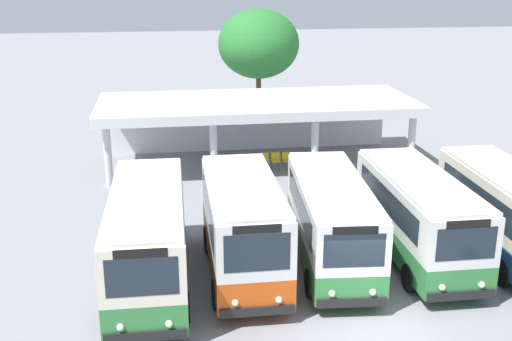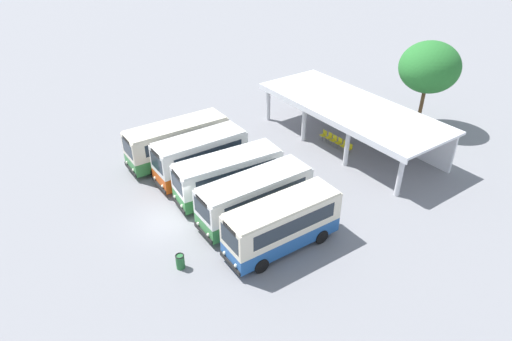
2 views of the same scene
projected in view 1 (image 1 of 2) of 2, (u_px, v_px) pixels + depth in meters
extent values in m
plane|color=gray|center=(375.00, 333.00, 17.79)|extent=(180.00, 180.00, 0.00)
cylinder|color=black|center=(186.00, 307.00, 18.30)|extent=(0.24, 0.90, 0.90)
cylinder|color=black|center=(108.00, 312.00, 18.03)|extent=(0.24, 0.90, 0.90)
cylinder|color=black|center=(183.00, 240.00, 22.82)|extent=(0.24, 0.90, 0.90)
cylinder|color=black|center=(121.00, 243.00, 22.55)|extent=(0.24, 0.90, 0.90)
cube|color=#337F3D|center=(149.00, 260.00, 20.30)|extent=(2.45, 7.76, 0.97)
cube|color=beige|center=(147.00, 222.00, 19.89)|extent=(2.45, 7.76, 1.67)
cube|color=beige|center=(146.00, 195.00, 19.62)|extent=(2.37, 7.53, 0.12)
cube|color=black|center=(145.00, 336.00, 16.73)|extent=(2.20, 0.14, 0.28)
cube|color=#1E2833|center=(142.00, 277.00, 16.25)|extent=(1.90, 0.08, 1.08)
cube|color=black|center=(140.00, 254.00, 16.04)|extent=(1.39, 0.07, 0.24)
cube|color=#1E2833|center=(183.00, 218.00, 20.11)|extent=(0.15, 6.18, 0.92)
cube|color=#1E2833|center=(110.00, 221.00, 19.83)|extent=(0.15, 6.18, 0.92)
sphere|color=#EAEACC|center=(169.00, 324.00, 16.72)|extent=(0.20, 0.20, 0.20)
sphere|color=#EAEACC|center=(120.00, 327.00, 16.57)|extent=(0.20, 0.20, 0.20)
cylinder|color=black|center=(286.00, 289.00, 19.31)|extent=(0.23, 0.90, 0.90)
cylinder|color=black|center=(216.00, 294.00, 19.03)|extent=(0.23, 0.90, 0.90)
cylinder|color=black|center=(266.00, 236.00, 23.16)|extent=(0.23, 0.90, 0.90)
cylinder|color=black|center=(207.00, 239.00, 22.88)|extent=(0.23, 0.90, 0.90)
cube|color=#D14C14|center=(243.00, 250.00, 20.96)|extent=(2.33, 6.61, 1.03)
cube|color=silver|center=(243.00, 211.00, 20.53)|extent=(2.33, 6.61, 1.74)
cube|color=silver|center=(243.00, 184.00, 20.25)|extent=(2.26, 6.41, 0.12)
cube|color=black|center=(257.00, 311.00, 17.94)|extent=(2.16, 0.12, 0.28)
cube|color=#1E2833|center=(257.00, 253.00, 17.42)|extent=(1.86, 0.07, 1.13)
cube|color=black|center=(257.00, 229.00, 17.21)|extent=(1.36, 0.06, 0.24)
cube|color=#1E2833|center=(277.00, 207.00, 20.76)|extent=(0.09, 5.27, 0.95)
cube|color=#1E2833|center=(208.00, 210.00, 20.46)|extent=(0.09, 5.27, 0.95)
sphere|color=#EAEACC|center=(279.00, 300.00, 17.93)|extent=(0.20, 0.20, 0.20)
sphere|color=#EAEACC|center=(235.00, 303.00, 17.77)|extent=(0.20, 0.20, 0.20)
cylinder|color=black|center=(375.00, 281.00, 19.82)|extent=(0.29, 0.92, 0.90)
cylinder|color=black|center=(310.00, 283.00, 19.70)|extent=(0.29, 0.92, 0.90)
cylinder|color=black|center=(347.00, 225.00, 24.09)|extent=(0.29, 0.92, 0.90)
cylinder|color=black|center=(293.00, 227.00, 23.97)|extent=(0.29, 0.92, 0.90)
cube|color=#337F3D|center=(330.00, 241.00, 21.77)|extent=(2.78, 7.41, 0.94)
cube|color=white|center=(332.00, 207.00, 21.38)|extent=(2.78, 7.41, 1.59)
cube|color=white|center=(333.00, 183.00, 21.12)|extent=(2.70, 7.19, 0.12)
cube|color=black|center=(352.00, 303.00, 18.40)|extent=(2.07, 0.27, 0.28)
cube|color=#1E2833|center=(354.00, 251.00, 17.94)|extent=(1.79, 0.20, 1.03)
cube|color=black|center=(355.00, 230.00, 17.75)|extent=(1.31, 0.16, 0.24)
cube|color=#1E2833|center=(363.00, 203.00, 21.53)|extent=(0.53, 5.78, 0.87)
cube|color=#1E2833|center=(300.00, 205.00, 21.40)|extent=(0.53, 5.78, 0.87)
sphere|color=#EAEACC|center=(373.00, 292.00, 18.35)|extent=(0.20, 0.20, 0.20)
sphere|color=#EAEACC|center=(332.00, 294.00, 18.28)|extent=(0.20, 0.20, 0.20)
cylinder|color=black|center=(473.00, 274.00, 20.30)|extent=(0.23, 0.90, 0.90)
cylinder|color=black|center=(409.00, 278.00, 20.03)|extent=(0.23, 0.90, 0.90)
cylinder|color=black|center=(420.00, 220.00, 24.60)|extent=(0.23, 0.90, 0.90)
cylinder|color=black|center=(366.00, 223.00, 24.33)|extent=(0.23, 0.90, 0.90)
cube|color=#337F3D|center=(416.00, 235.00, 22.19)|extent=(2.34, 7.38, 0.97)
cube|color=silver|center=(419.00, 201.00, 21.80)|extent=(2.34, 7.38, 1.57)
cube|color=silver|center=(421.00, 178.00, 21.54)|extent=(2.27, 7.16, 0.12)
cube|color=black|center=(461.00, 295.00, 18.80)|extent=(2.13, 0.13, 0.28)
cube|color=#1E2833|center=(466.00, 244.00, 18.33)|extent=(1.84, 0.07, 1.02)
cube|color=black|center=(468.00, 224.00, 18.14)|extent=(1.35, 0.07, 0.24)
cube|color=#1E2833|center=(448.00, 197.00, 22.02)|extent=(0.12, 5.88, 0.86)
cube|color=#1E2833|center=(387.00, 200.00, 21.74)|extent=(0.12, 5.88, 0.86)
sphere|color=#EAEACC|center=(482.00, 285.00, 18.79)|extent=(0.20, 0.20, 0.20)
sphere|color=#EAEACC|center=(442.00, 287.00, 18.64)|extent=(0.20, 0.20, 0.20)
cylinder|color=black|center=(503.00, 273.00, 20.33)|extent=(0.24, 0.91, 0.90)
cylinder|color=black|center=(498.00, 220.00, 24.62)|extent=(0.24, 0.91, 0.90)
cylinder|color=black|center=(449.00, 222.00, 24.38)|extent=(0.24, 0.91, 0.90)
cube|color=#23569E|center=(502.00, 234.00, 22.35)|extent=(2.30, 6.96, 0.93)
cube|color=beige|center=(506.00, 199.00, 21.95)|extent=(2.30, 6.96, 1.72)
cube|color=beige|center=(510.00, 174.00, 21.66)|extent=(2.23, 6.75, 0.12)
cube|color=#1E2833|center=(476.00, 198.00, 21.90)|extent=(0.17, 5.53, 0.94)
cylinder|color=silver|center=(108.00, 154.00, 29.23)|extent=(0.36, 0.36, 3.20)
cylinder|color=silver|center=(214.00, 150.00, 29.91)|extent=(0.36, 0.36, 3.20)
cylinder|color=silver|center=(315.00, 146.00, 30.60)|extent=(0.36, 0.36, 3.20)
cylinder|color=silver|center=(411.00, 142.00, 31.28)|extent=(0.36, 0.36, 3.20)
cube|color=white|center=(249.00, 121.00, 35.39)|extent=(15.56, 0.20, 3.20)
cube|color=white|center=(257.00, 102.00, 32.21)|extent=(16.06, 6.36, 0.20)
cube|color=white|center=(267.00, 120.00, 29.34)|extent=(16.06, 0.10, 0.28)
cylinder|color=slate|center=(235.00, 169.00, 31.59)|extent=(0.03, 0.03, 0.44)
cylinder|color=slate|center=(228.00, 169.00, 31.56)|extent=(0.03, 0.03, 0.44)
cylinder|color=slate|center=(234.00, 167.00, 31.92)|extent=(0.03, 0.03, 0.44)
cylinder|color=slate|center=(227.00, 167.00, 31.89)|extent=(0.03, 0.03, 0.44)
cube|color=yellow|center=(231.00, 163.00, 31.67)|extent=(0.46, 0.46, 0.04)
cube|color=yellow|center=(231.00, 158.00, 31.79)|extent=(0.44, 0.06, 0.40)
cylinder|color=slate|center=(246.00, 168.00, 31.75)|extent=(0.03, 0.03, 0.44)
cylinder|color=slate|center=(239.00, 168.00, 31.71)|extent=(0.03, 0.03, 0.44)
cylinder|color=slate|center=(245.00, 166.00, 32.08)|extent=(0.03, 0.03, 0.44)
cylinder|color=slate|center=(238.00, 166.00, 32.04)|extent=(0.03, 0.03, 0.44)
cube|color=yellow|center=(242.00, 162.00, 31.82)|extent=(0.46, 0.46, 0.04)
cube|color=yellow|center=(242.00, 158.00, 31.95)|extent=(0.44, 0.06, 0.40)
cylinder|color=slate|center=(257.00, 168.00, 31.81)|extent=(0.03, 0.03, 0.44)
cylinder|color=slate|center=(250.00, 168.00, 31.77)|extent=(0.03, 0.03, 0.44)
cylinder|color=slate|center=(257.00, 165.00, 32.14)|extent=(0.03, 0.03, 0.44)
cylinder|color=slate|center=(250.00, 166.00, 32.10)|extent=(0.03, 0.03, 0.44)
cube|color=yellow|center=(253.00, 162.00, 31.88)|extent=(0.46, 0.46, 0.04)
cube|color=yellow|center=(253.00, 157.00, 32.01)|extent=(0.44, 0.06, 0.40)
cylinder|color=slate|center=(268.00, 167.00, 31.91)|extent=(0.03, 0.03, 0.44)
cylinder|color=slate|center=(262.00, 167.00, 31.87)|extent=(0.03, 0.03, 0.44)
cylinder|color=slate|center=(268.00, 165.00, 32.24)|extent=(0.03, 0.03, 0.44)
cylinder|color=slate|center=(261.00, 165.00, 32.20)|extent=(0.03, 0.03, 0.44)
cube|color=yellow|center=(265.00, 162.00, 31.98)|extent=(0.46, 0.46, 0.04)
cube|color=yellow|center=(264.00, 157.00, 32.11)|extent=(0.44, 0.06, 0.40)
cylinder|color=slate|center=(280.00, 166.00, 31.99)|extent=(0.03, 0.03, 0.44)
cylinder|color=slate|center=(273.00, 167.00, 31.95)|extent=(0.03, 0.03, 0.44)
cylinder|color=slate|center=(279.00, 164.00, 32.32)|extent=(0.03, 0.03, 0.44)
cylinder|color=slate|center=(272.00, 165.00, 32.29)|extent=(0.03, 0.03, 0.44)
cube|color=yellow|center=(276.00, 161.00, 32.06)|extent=(0.46, 0.46, 0.04)
cube|color=yellow|center=(275.00, 156.00, 32.19)|extent=(0.44, 0.06, 0.40)
cylinder|color=slate|center=(291.00, 166.00, 32.03)|extent=(0.03, 0.03, 0.44)
cylinder|color=slate|center=(284.00, 166.00, 31.99)|extent=(0.03, 0.03, 0.44)
cylinder|color=slate|center=(290.00, 164.00, 32.36)|extent=(0.03, 0.03, 0.44)
cylinder|color=slate|center=(283.00, 164.00, 32.32)|extent=(0.03, 0.03, 0.44)
cube|color=yellow|center=(287.00, 161.00, 32.10)|extent=(0.46, 0.46, 0.04)
cube|color=yellow|center=(287.00, 156.00, 32.23)|extent=(0.44, 0.06, 0.40)
cylinder|color=brown|center=(259.00, 101.00, 40.04)|extent=(0.32, 0.32, 3.47)
ellipsoid|color=#28722D|center=(259.00, 44.00, 38.93)|extent=(5.02, 5.02, 4.27)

